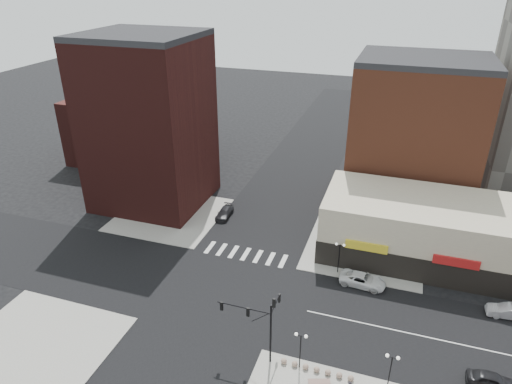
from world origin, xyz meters
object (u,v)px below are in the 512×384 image
(silver_sedan, at_px, (509,311))
(street_lamp_ne, at_px, (340,250))
(traffic_signal, at_px, (262,318))
(dark_sedan_north, at_px, (225,213))
(dark_sedan_east, at_px, (492,380))
(street_lamp_se_a, at_px, (301,342))
(stone_bench, at_px, (319,383))
(street_lamp_se_b, at_px, (391,364))
(white_suv, at_px, (363,280))

(silver_sedan, bearing_deg, street_lamp_ne, -100.27)
(traffic_signal, distance_m, dark_sedan_north, 28.33)
(traffic_signal, height_order, silver_sedan, traffic_signal)
(dark_sedan_east, bearing_deg, dark_sedan_north, 57.33)
(traffic_signal, height_order, dark_sedan_north, traffic_signal)
(street_lamp_se_a, bearing_deg, silver_sedan, 35.28)
(street_lamp_se_a, xyz_separation_m, dark_sedan_east, (16.82, 3.46, -2.57))
(stone_bench, bearing_deg, street_lamp_ne, 75.00)
(traffic_signal, bearing_deg, stone_bench, -14.92)
(silver_sedan, xyz_separation_m, dark_sedan_north, (-37.15, 10.66, -0.08))
(street_lamp_ne, bearing_deg, street_lamp_se_b, -66.37)
(street_lamp_se_a, xyz_separation_m, street_lamp_ne, (1.00, 16.00, 0.00))
(street_lamp_ne, distance_m, dark_sedan_east, 20.35)
(street_lamp_ne, xyz_separation_m, dark_sedan_east, (15.82, -12.54, -2.57))
(street_lamp_ne, height_order, white_suv, street_lamp_ne)
(traffic_signal, distance_m, stone_bench, 7.66)
(street_lamp_ne, bearing_deg, silver_sedan, -6.30)
(dark_sedan_east, bearing_deg, silver_sedan, -16.39)
(dark_sedan_east, bearing_deg, street_lamp_se_a, 100.63)
(street_lamp_se_a, xyz_separation_m, street_lamp_se_b, (8.00, 0.00, 0.00))
(dark_sedan_north, height_order, stone_bench, dark_sedan_north)
(street_lamp_se_a, xyz_separation_m, silver_sedan, (19.70, 13.94, -2.55))
(street_lamp_se_a, height_order, white_suv, street_lamp_se_a)
(traffic_signal, distance_m, white_suv, 16.90)
(street_lamp_se_a, height_order, silver_sedan, street_lamp_se_a)
(street_lamp_ne, distance_m, white_suv, 4.31)
(street_lamp_se_b, bearing_deg, silver_sedan, 49.98)
(traffic_signal, distance_m, street_lamp_se_a, 4.12)
(street_lamp_se_a, bearing_deg, dark_sedan_north, 125.34)
(traffic_signal, bearing_deg, dark_sedan_east, 9.08)
(silver_sedan, distance_m, stone_bench, 23.31)
(street_lamp_se_a, distance_m, white_suv, 15.29)
(street_lamp_se_a, height_order, dark_sedan_north, street_lamp_se_a)
(dark_sedan_north, bearing_deg, stone_bench, -55.53)
(street_lamp_se_a, xyz_separation_m, white_suv, (4.15, 14.50, -2.54))
(traffic_signal, relative_size, stone_bench, 3.74)
(white_suv, xyz_separation_m, silver_sedan, (15.55, -0.56, -0.01))
(traffic_signal, relative_size, white_suv, 1.44)
(street_lamp_se_a, relative_size, dark_sedan_east, 0.98)
(street_lamp_se_a, distance_m, dark_sedan_north, 30.27)
(traffic_signal, xyz_separation_m, silver_sedan, (23.47, 13.77, -4.23))
(dark_sedan_east, relative_size, dark_sedan_north, 0.94)
(traffic_signal, bearing_deg, street_lamp_ne, 73.25)
(traffic_signal, bearing_deg, street_lamp_se_a, -2.57)
(white_suv, bearing_deg, dark_sedan_north, 68.59)
(street_lamp_se_b, bearing_deg, street_lamp_se_a, 180.00)
(street_lamp_se_b, height_order, silver_sedan, street_lamp_se_b)
(street_lamp_ne, bearing_deg, street_lamp_se_a, -93.58)
(street_lamp_ne, relative_size, silver_sedan, 0.93)
(street_lamp_ne, xyz_separation_m, white_suv, (3.15, -1.50, -2.54))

